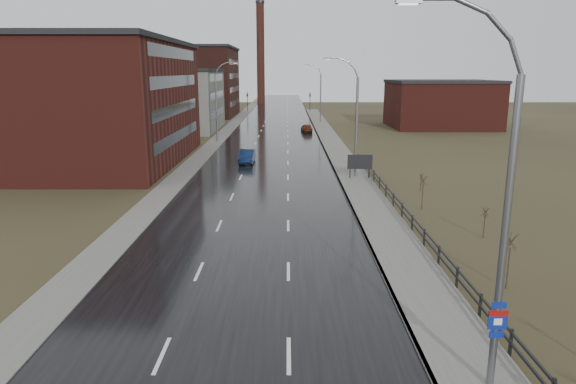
{
  "coord_description": "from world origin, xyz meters",
  "views": [
    {
      "loc": [
        2.25,
        -12.71,
        10.09
      ],
      "look_at": [
        2.29,
        17.3,
        3.0
      ],
      "focal_mm": 32.0,
      "sensor_mm": 36.0,
      "label": 1
    }
  ],
  "objects_px": {
    "streetlight_main": "(496,210)",
    "car_near": "(247,157)",
    "car_far": "(307,128)",
    "billboard": "(360,163)"
  },
  "relations": [
    {
      "from": "streetlight_main",
      "to": "car_near",
      "type": "bearing_deg",
      "value": 104.36
    },
    {
      "from": "car_far",
      "to": "billboard",
      "type": "bearing_deg",
      "value": 90.13
    },
    {
      "from": "car_near",
      "to": "car_far",
      "type": "bearing_deg",
      "value": 76.6
    },
    {
      "from": "billboard",
      "to": "car_far",
      "type": "relative_size",
      "value": 0.59
    },
    {
      "from": "car_near",
      "to": "car_far",
      "type": "distance_m",
      "value": 30.95
    },
    {
      "from": "billboard",
      "to": "car_near",
      "type": "height_order",
      "value": "billboard"
    },
    {
      "from": "car_near",
      "to": "streetlight_main",
      "type": "bearing_deg",
      "value": -74.52
    },
    {
      "from": "streetlight_main",
      "to": "billboard",
      "type": "xyz_separation_m",
      "value": [
        0.63,
        33.06,
        -4.4
      ]
    },
    {
      "from": "streetlight_main",
      "to": "car_near",
      "type": "xyz_separation_m",
      "value": [
        -10.74,
        41.94,
        -5.32
      ]
    },
    {
      "from": "car_near",
      "to": "car_far",
      "type": "relative_size",
      "value": 1.09
    }
  ]
}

